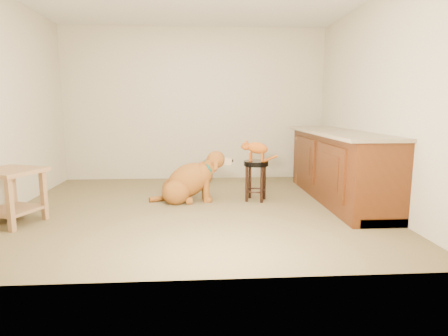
{
  "coord_description": "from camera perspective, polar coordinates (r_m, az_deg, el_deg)",
  "views": [
    {
      "loc": [
        0.06,
        -4.59,
        1.26
      ],
      "look_at": [
        0.39,
        0.34,
        0.45
      ],
      "focal_mm": 30.0,
      "sensor_mm": 36.0,
      "label": 1
    }
  ],
  "objects": [
    {
      "name": "cabinet_run",
      "position": [
        5.31,
        17.01,
        -0.01
      ],
      "size": [
        0.7,
        2.56,
        0.94
      ],
      "color": "#4A230D",
      "rests_on": "ground"
    },
    {
      "name": "padded_stool",
      "position": [
        5.06,
        4.87,
        -0.68
      ],
      "size": [
        0.36,
        0.36,
        0.54
      ],
      "rotation": [
        0.0,
        0.0,
        -0.35
      ],
      "color": "black",
      "rests_on": "ground"
    },
    {
      "name": "tabby_kitten",
      "position": [
        5.02,
        4.8,
        2.98
      ],
      "size": [
        0.49,
        0.24,
        0.31
      ],
      "rotation": [
        0.0,
        0.0,
        -0.35
      ],
      "color": "#98460F",
      "rests_on": "padded_stool"
    },
    {
      "name": "side_table",
      "position": [
        4.65,
        -29.73,
        -2.68
      ],
      "size": [
        0.75,
        0.75,
        0.6
      ],
      "rotation": [
        0.0,
        0.0,
        -0.38
      ],
      "color": "olive",
      "rests_on": "ground"
    },
    {
      "name": "wood_stool",
      "position": [
        6.12,
        13.22,
        1.02
      ],
      "size": [
        0.45,
        0.45,
        0.78
      ],
      "rotation": [
        0.0,
        0.0,
        0.07
      ],
      "color": "brown",
      "rests_on": "ground"
    },
    {
      "name": "golden_retriever",
      "position": [
        5.05,
        -5.34,
        -2.06
      ],
      "size": [
        1.14,
        0.58,
        0.72
      ],
      "rotation": [
        0.0,
        0.0,
        0.08
      ],
      "color": "brown",
      "rests_on": "ground"
    },
    {
      "name": "floor",
      "position": [
        4.76,
        -4.45,
        -6.07
      ],
      "size": [
        4.5,
        4.0,
        0.01
      ],
      "primitive_type": "cube",
      "color": "brown",
      "rests_on": "ground"
    },
    {
      "name": "room_shell",
      "position": [
        4.61,
        -4.72,
        14.44
      ],
      "size": [
        4.54,
        4.04,
        2.62
      ],
      "color": "#BFB89A",
      "rests_on": "ground"
    }
  ]
}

